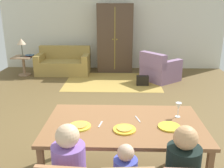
% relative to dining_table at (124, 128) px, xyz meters
% --- Properties ---
extents(ground_plane, '(7.22, 6.74, 0.02)m').
position_rel_dining_table_xyz_m(ground_plane, '(-0.30, 2.31, -0.71)').
color(ground_plane, brown).
extents(back_wall, '(7.22, 0.10, 2.70)m').
position_rel_dining_table_xyz_m(back_wall, '(-0.30, 5.73, 0.65)').
color(back_wall, silver).
rests_on(back_wall, ground_plane).
extents(dining_table, '(1.83, 1.07, 0.76)m').
position_rel_dining_table_xyz_m(dining_table, '(0.00, 0.00, 0.00)').
color(dining_table, brown).
rests_on(dining_table, ground_plane).
extents(plate_near_man, '(0.25, 0.25, 0.02)m').
position_rel_dining_table_xyz_m(plate_near_man, '(-0.50, -0.12, 0.07)').
color(plate_near_man, yellow).
rests_on(plate_near_man, dining_table).
extents(pizza_near_man, '(0.17, 0.17, 0.01)m').
position_rel_dining_table_xyz_m(pizza_near_man, '(-0.50, -0.12, 0.09)').
color(pizza_near_man, '#E79740').
rests_on(pizza_near_man, plate_near_man).
extents(plate_near_child, '(0.25, 0.25, 0.02)m').
position_rel_dining_table_xyz_m(plate_near_child, '(0.00, -0.18, 0.07)').
color(plate_near_child, yellow).
rests_on(plate_near_child, dining_table).
extents(pizza_near_child, '(0.17, 0.17, 0.01)m').
position_rel_dining_table_xyz_m(pizza_near_child, '(0.00, -0.18, 0.09)').
color(pizza_near_child, gold).
rests_on(pizza_near_child, plate_near_child).
extents(plate_near_woman, '(0.25, 0.25, 0.02)m').
position_rel_dining_table_xyz_m(plate_near_woman, '(0.50, -0.10, 0.07)').
color(plate_near_woman, yellow).
rests_on(plate_near_woman, dining_table).
extents(wine_glass, '(0.07, 0.07, 0.19)m').
position_rel_dining_table_xyz_m(wine_glass, '(0.66, 0.18, 0.20)').
color(wine_glass, silver).
rests_on(wine_glass, dining_table).
extents(fork, '(0.05, 0.15, 0.01)m').
position_rel_dining_table_xyz_m(fork, '(-0.27, -0.05, 0.07)').
color(fork, silver).
rests_on(fork, dining_table).
extents(knife, '(0.06, 0.17, 0.01)m').
position_rel_dining_table_xyz_m(knife, '(0.16, 0.10, 0.07)').
color(knife, silver).
rests_on(knife, dining_table).
extents(area_rug, '(2.60, 1.80, 0.01)m').
position_rel_dining_table_xyz_m(area_rug, '(-0.25, 4.08, -0.69)').
color(area_rug, '#B28F41').
rests_on(area_rug, ground_plane).
extents(couch, '(1.60, 0.86, 0.82)m').
position_rel_dining_table_xyz_m(couch, '(-1.79, 4.94, -0.39)').
color(couch, '#A68944').
rests_on(couch, ground_plane).
extents(armchair, '(1.20, 1.20, 0.82)m').
position_rel_dining_table_xyz_m(armchair, '(1.07, 4.24, -0.38)').
color(armchair, gray).
rests_on(armchair, ground_plane).
extents(armoire, '(1.10, 0.59, 2.10)m').
position_rel_dining_table_xyz_m(armoire, '(-0.21, 5.34, 0.35)').
color(armoire, '#4E3A2A').
rests_on(armoire, ground_plane).
extents(side_table, '(0.56, 0.56, 0.58)m').
position_rel_dining_table_xyz_m(side_table, '(-2.95, 4.68, -0.32)').
color(side_table, '#9C7A5B').
rests_on(side_table, ground_plane).
extents(table_lamp, '(0.26, 0.26, 0.54)m').
position_rel_dining_table_xyz_m(table_lamp, '(-2.95, 4.68, 0.31)').
color(table_lamp, '#504E40').
rests_on(table_lamp, side_table).
extents(book_lower, '(0.22, 0.16, 0.03)m').
position_rel_dining_table_xyz_m(book_lower, '(-2.77, 4.72, -0.10)').
color(book_lower, '#9E3624').
rests_on(book_lower, side_table).
extents(book_upper, '(0.22, 0.16, 0.03)m').
position_rel_dining_table_xyz_m(book_upper, '(-2.74, 4.66, -0.07)').
color(book_upper, '#36577A').
rests_on(book_upper, book_lower).
extents(handbag, '(0.32, 0.16, 0.26)m').
position_rel_dining_table_xyz_m(handbag, '(0.56, 3.78, -0.57)').
color(handbag, black).
rests_on(handbag, ground_plane).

